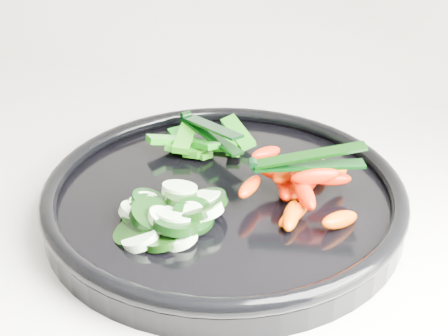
# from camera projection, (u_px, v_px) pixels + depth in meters

# --- Properties ---
(veggie_tray) EXTENTS (0.38, 0.38, 0.04)m
(veggie_tray) POSITION_uv_depth(u_px,v_px,m) (224.00, 197.00, 0.65)
(veggie_tray) COLOR black
(veggie_tray) RESTS_ON counter
(cucumber_pile) EXTENTS (0.12, 0.12, 0.04)m
(cucumber_pile) POSITION_uv_depth(u_px,v_px,m) (166.00, 212.00, 0.60)
(cucumber_pile) COLOR black
(cucumber_pile) RESTS_ON veggie_tray
(carrot_pile) EXTENTS (0.12, 0.14, 0.05)m
(carrot_pile) POSITION_uv_depth(u_px,v_px,m) (301.00, 186.00, 0.63)
(carrot_pile) COLOR #FA4D00
(carrot_pile) RESTS_ON veggie_tray
(pepper_pile) EXTENTS (0.12, 0.10, 0.03)m
(pepper_pile) POSITION_uv_depth(u_px,v_px,m) (200.00, 142.00, 0.73)
(pepper_pile) COLOR #206109
(pepper_pile) RESTS_ON veggie_tray
(tong_carrot) EXTENTS (0.11, 0.05, 0.02)m
(tong_carrot) POSITION_uv_depth(u_px,v_px,m) (306.00, 161.00, 0.61)
(tong_carrot) COLOR black
(tong_carrot) RESTS_ON carrot_pile
(tong_pepper) EXTENTS (0.10, 0.08, 0.02)m
(tong_pepper) POSITION_uv_depth(u_px,v_px,m) (209.00, 130.00, 0.72)
(tong_pepper) COLOR black
(tong_pepper) RESTS_ON pepper_pile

